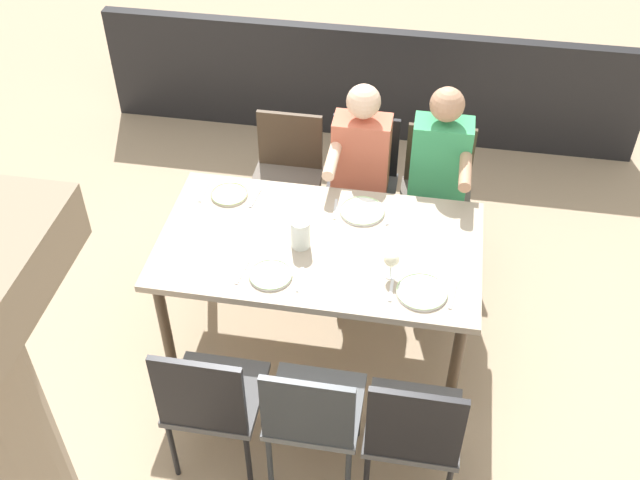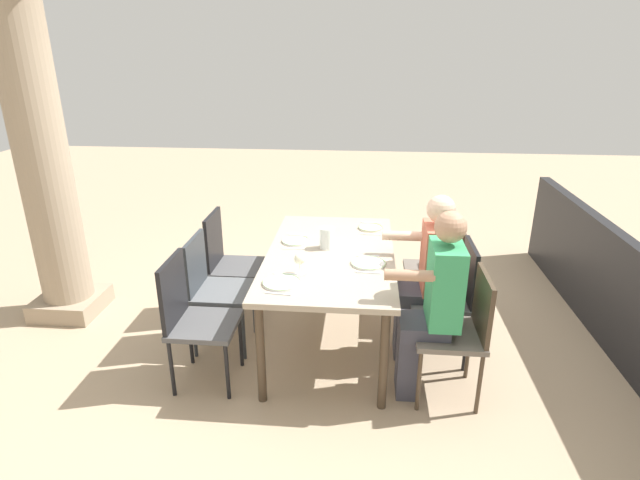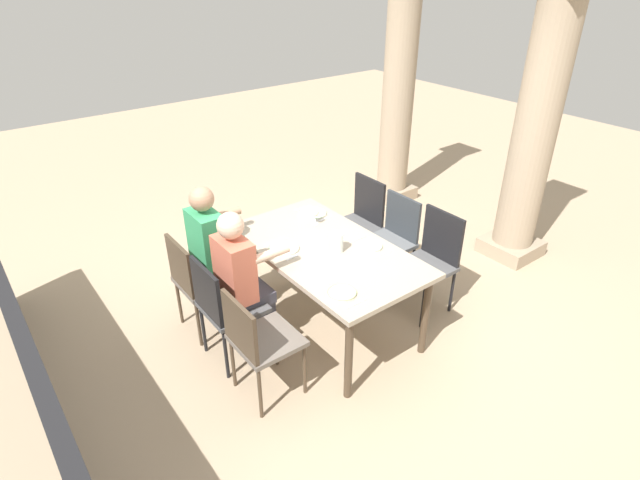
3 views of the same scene
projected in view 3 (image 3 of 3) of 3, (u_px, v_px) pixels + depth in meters
The scene contains 27 objects.
ground_plane at pixel (325, 322), 4.53m from camera, with size 16.00×16.00×0.00m, color tan.
dining_table at pixel (326, 256), 4.19m from camera, with size 1.71×0.95×0.77m.
chair_west_north at pixel (360, 218), 5.15m from camera, with size 0.44×0.44×0.93m.
chair_west_south at pixel (197, 278), 4.20m from camera, with size 0.44×0.44×0.90m.
chair_mid_north at pixel (392, 236), 4.83m from camera, with size 0.44×0.44×0.90m.
chair_mid_south at pixel (223, 304), 3.87m from camera, with size 0.44×0.44×0.91m.
chair_east_north at pixel (432, 256), 4.49m from camera, with size 0.44×0.44×0.93m.
chair_east_south at pixel (257, 338), 3.54m from camera, with size 0.44×0.44×0.89m.
diner_woman_green at pixel (244, 280), 3.90m from camera, with size 0.35×0.49×1.27m.
diner_man_white at pixel (215, 253), 4.22m from camera, with size 0.35×0.49×1.31m.
stone_column_near at pixel (399, 82), 6.11m from camera, with size 0.50×0.50×3.06m.
stone_column_centre at pixel (535, 132), 4.91m from camera, with size 0.53×0.53×2.75m.
patio_railing at pixel (46, 402), 3.14m from camera, with size 4.11×0.10×0.90m, color black.
plate_0 at pixel (313, 213), 4.68m from camera, with size 0.26×0.26×0.02m.
wine_glass_0 at pixel (315, 213), 4.47m from camera, with size 0.08×0.08×0.15m.
fork_0 at pixel (303, 208), 4.79m from camera, with size 0.02×0.17×0.01m, color silver.
spoon_0 at pixel (323, 220), 4.58m from camera, with size 0.02×0.17×0.01m, color silver.
plate_1 at pixel (284, 248), 4.13m from camera, with size 0.25×0.25×0.02m.
fork_1 at pixel (274, 242), 4.23m from camera, with size 0.02×0.17×0.01m, color silver.
spoon_1 at pixel (294, 257), 4.03m from camera, with size 0.02×0.17×0.01m, color silver.
plate_2 at pixel (369, 246), 4.16m from camera, with size 0.22×0.22×0.02m.
fork_2 at pixel (357, 239), 4.27m from camera, with size 0.02×0.17×0.01m, color silver.
spoon_2 at pixel (382, 254), 4.06m from camera, with size 0.02×0.17×0.01m, color silver.
plate_3 at pixel (342, 293), 3.59m from camera, with size 0.21×0.21×0.02m.
fork_3 at pixel (329, 284), 3.70m from camera, with size 0.02×0.17×0.01m, color silver.
spoon_3 at pixel (356, 303), 3.49m from camera, with size 0.02×0.17×0.01m, color silver.
water_pitcher at pixel (337, 243), 4.07m from camera, with size 0.10×0.10×0.16m.
Camera 3 is at (2.81, -2.22, 2.87)m, focal length 28.59 mm.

